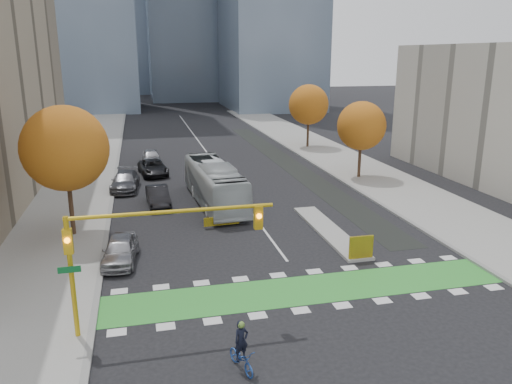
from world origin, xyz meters
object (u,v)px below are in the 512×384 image
tree_east_far (309,105)px  cyclist (241,354)px  parked_car_e (151,157)px  bus (215,184)px  parked_car_b (158,196)px  parked_car_a (120,250)px  hazard_board (361,247)px  parked_car_c (125,181)px  tree_west (65,148)px  tree_east_near (361,126)px  parked_car_d (153,168)px  traffic_signal_west (137,240)px

tree_east_far → cyclist: size_ratio=3.90×
parked_car_e → bus: bearing=-77.4°
tree_east_far → parked_car_b: bearing=-132.7°
cyclist → parked_car_e: size_ratio=0.44×
parked_car_a → cyclist: bearing=-61.4°
tree_east_far → bus: (-14.73, -21.05, -3.65)m
hazard_board → parked_car_c: size_ratio=0.27×
hazard_board → parked_car_a: parked_car_a is taller
parked_car_a → tree_west: bearing=127.4°
tree_east_near → parked_car_a: 26.12m
bus → parked_car_d: size_ratio=2.24×
tree_west → parked_car_d: size_ratio=1.61×
tree_east_near → hazard_board: bearing=-114.2°
parked_car_a → hazard_board: bearing=-5.9°
cyclist → parked_car_c: cyclist is taller
hazard_board → parked_car_e: (-10.50, 28.54, -0.03)m
tree_east_near → tree_east_far: tree_east_far is taller
tree_east_far → parked_car_c: bearing=-144.6°
parked_car_d → cyclist: bearing=-94.0°
cyclist → parked_car_e: cyclist is taller
tree_west → bus: (9.77, 4.95, -4.02)m
traffic_signal_west → parked_car_a: 8.29m
traffic_signal_west → parked_car_c: traffic_signal_west is taller
traffic_signal_west → tree_east_far: bearing=62.1°
tree_east_near → parked_car_e: bearing=149.9°
bus → parked_car_d: bearing=107.5°
parked_car_a → parked_car_e: 25.84m
bus → parked_car_c: bearing=135.4°
traffic_signal_west → parked_car_b: (1.43, 17.95, -3.30)m
tree_west → parked_car_b: 9.15m
traffic_signal_west → parked_car_c: 23.50m
hazard_board → parked_car_b: 16.90m
tree_west → parked_car_e: bearing=75.1°
bus → parked_car_b: size_ratio=2.58×
parked_car_c → parked_car_e: parked_car_e is taller
hazard_board → traffic_signal_west: traffic_signal_west is taller
tree_east_near → cyclist: (-16.47, -26.05, -4.21)m
tree_west → parked_car_b: tree_west is taller
tree_east_far → cyclist: bearing=-112.0°
traffic_signal_west → parked_car_b: size_ratio=1.92×
traffic_signal_west → bus: 18.53m
parked_car_d → parked_car_e: 5.00m
bus → cyclist: bearing=-100.2°
traffic_signal_west → parked_car_d: bearing=87.1°
traffic_signal_west → parked_car_e: 33.44m
tree_east_near → parked_car_c: 21.41m
parked_car_d → parked_car_e: bearing=82.3°
cyclist → parked_car_a: 11.96m
cyclist → tree_west: bearing=97.7°
hazard_board → tree_east_far: tree_east_far is taller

